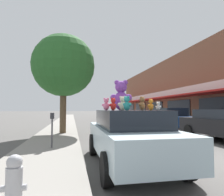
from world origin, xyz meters
TOP-DOWN VIEW (x-y plane):
  - ground_plane at (0.00, 0.00)m, footprint 260.00×260.00m
  - sidewalk_near at (-5.02, 0.00)m, footprint 2.32×90.00m
  - plush_art_car at (-2.64, -0.11)m, footprint 1.96×4.47m
  - teddy_bear_giant at (-2.79, 0.24)m, footprint 0.68×0.46m
  - teddy_bear_red at (-3.14, -0.30)m, footprint 0.24×0.22m
  - teddy_bear_cream at (-2.98, -0.69)m, footprint 0.27×0.19m
  - teddy_bear_pink at (-3.29, -0.08)m, footprint 0.26×0.18m
  - teddy_bear_white at (-2.09, -0.80)m, footprint 0.14×0.16m
  - teddy_bear_brown at (-2.30, -0.20)m, footprint 0.27×0.26m
  - teddy_bear_teal at (-2.96, -1.01)m, footprint 0.21×0.25m
  - teddy_bear_orange at (-2.30, -0.84)m, footprint 0.21×0.18m
  - parked_car_far_center at (2.79, 2.72)m, footprint 1.98×4.79m
  - parked_car_far_right at (2.79, 8.34)m, footprint 1.98×4.73m
  - street_tree at (-4.73, 6.74)m, footprint 3.74×3.74m
  - fire_hydrant at (-4.97, -2.48)m, footprint 0.33×0.22m
  - parking_meter at (-4.92, 2.20)m, footprint 0.14×0.10m

SIDE VIEW (x-z plane):
  - ground_plane at x=0.00m, z-range 0.00..0.00m
  - sidewalk_near at x=-5.02m, z-range 0.00..0.13m
  - fire_hydrant at x=-4.97m, z-range 0.13..0.92m
  - plush_art_car at x=-2.64m, z-range 0.06..1.56m
  - parked_car_far_center at x=2.79m, z-range 0.06..1.57m
  - parked_car_far_right at x=2.79m, z-range 0.06..1.67m
  - parking_meter at x=-4.92m, z-range 0.30..1.57m
  - teddy_bear_white at x=-2.09m, z-range 1.50..1.72m
  - teddy_bear_orange at x=-2.30m, z-range 1.50..1.78m
  - teddy_bear_red at x=-3.14m, z-range 1.50..1.83m
  - teddy_bear_teal at x=-2.96m, z-range 1.50..1.83m
  - teddy_bear_pink at x=-3.29m, z-range 1.50..1.84m
  - teddy_bear_cream at x=-2.98m, z-range 1.50..1.85m
  - teddy_bear_brown at x=-2.30m, z-range 1.50..1.88m
  - teddy_bear_giant at x=-2.79m, z-range 1.49..2.38m
  - street_tree at x=-4.73m, z-range 1.19..7.08m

